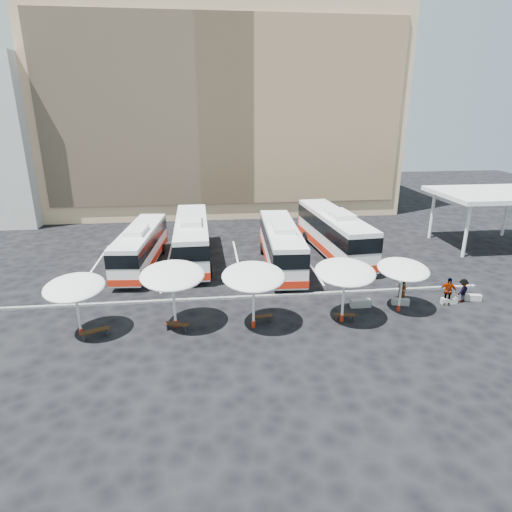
{
  "coord_description": "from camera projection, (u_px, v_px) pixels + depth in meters",
  "views": [
    {
      "loc": [
        -2.45,
        -26.61,
        12.46
      ],
      "look_at": [
        1.0,
        3.0,
        2.2
      ],
      "focal_mm": 30.0,
      "sensor_mm": 36.0,
      "label": 1
    }
  ],
  "objects": [
    {
      "name": "bus_2",
      "position": [
        281.0,
        244.0,
        35.09
      ],
      "size": [
        3.28,
        12.22,
        3.84
      ],
      "rotation": [
        0.0,
        0.0,
        -0.05
      ],
      "color": "white",
      "rests_on": "ground"
    },
    {
      "name": "wood_bench_2",
      "position": [
        262.0,
        317.0,
        26.32
      ],
      "size": [
        1.4,
        0.51,
        0.42
      ],
      "rotation": [
        0.0,
        0.0,
        0.11
      ],
      "color": "black",
      "rests_on": "ground"
    },
    {
      "name": "sunshade_1",
      "position": [
        172.0,
        276.0,
        24.75
      ],
      "size": [
        4.12,
        4.16,
        3.93
      ],
      "rotation": [
        0.0,
        0.0,
        0.1
      ],
      "color": "white",
      "rests_on": "ground"
    },
    {
      "name": "passenger_0",
      "position": [
        403.0,
        292.0,
        28.81
      ],
      "size": [
        0.65,
        0.68,
        1.58
      ],
      "primitive_type": "imported",
      "rotation": [
        0.0,
        0.0,
        0.89
      ],
      "color": "black",
      "rests_on": "ground"
    },
    {
      "name": "wood_bench_1",
      "position": [
        177.0,
        325.0,
        25.31
      ],
      "size": [
        1.51,
        0.82,
        0.45
      ],
      "rotation": [
        0.0,
        0.0,
        -0.31
      ],
      "color": "black",
      "rests_on": "ground"
    },
    {
      "name": "passenger_3",
      "position": [
        462.0,
        291.0,
        28.94
      ],
      "size": [
        1.23,
        1.06,
        1.65
      ],
      "primitive_type": "imported",
      "rotation": [
        0.0,
        0.0,
        3.67
      ],
      "color": "black",
      "rests_on": "ground"
    },
    {
      "name": "bay_lines",
      "position": [
        238.0,
        262.0,
        36.83
      ],
      "size": [
        24.15,
        12.0,
        0.01
      ],
      "color": "white",
      "rests_on": "ground"
    },
    {
      "name": "wood_bench_0",
      "position": [
        95.0,
        332.0,
        24.48
      ],
      "size": [
        1.64,
        1.04,
        0.49
      ],
      "rotation": [
        0.0,
        0.0,
        0.42
      ],
      "color": "black",
      "rests_on": "ground"
    },
    {
      "name": "conc_bench_0",
      "position": [
        361.0,
        303.0,
        28.37
      ],
      "size": [
        1.35,
        0.46,
        0.5
      ],
      "primitive_type": "cube",
      "rotation": [
        0.0,
        0.0,
        -0.01
      ],
      "color": "gray",
      "rests_on": "ground"
    },
    {
      "name": "bus_0",
      "position": [
        141.0,
        246.0,
        35.18
      ],
      "size": [
        3.38,
        11.38,
        3.56
      ],
      "rotation": [
        0.0,
        0.0,
        -0.09
      ],
      "color": "white",
      "rests_on": "ground"
    },
    {
      "name": "sunshade_3",
      "position": [
        345.0,
        272.0,
        25.49
      ],
      "size": [
        4.07,
        4.11,
        3.82
      ],
      "rotation": [
        0.0,
        0.0,
        -0.12
      ],
      "color": "white",
      "rests_on": "ground"
    },
    {
      "name": "bus_3",
      "position": [
        334.0,
        231.0,
        38.1
      ],
      "size": [
        3.76,
        13.35,
        4.18
      ],
      "rotation": [
        0.0,
        0.0,
        0.07
      ],
      "color": "white",
      "rests_on": "ground"
    },
    {
      "name": "conc_bench_2",
      "position": [
        449.0,
        301.0,
        28.87
      ],
      "size": [
        1.07,
        0.37,
        0.4
      ],
      "primitive_type": "cube",
      "rotation": [
        0.0,
        0.0,
        -0.01
      ],
      "color": "gray",
      "rests_on": "ground"
    },
    {
      "name": "bus_1",
      "position": [
        192.0,
        238.0,
        36.56
      ],
      "size": [
        3.14,
        12.68,
        4.01
      ],
      "rotation": [
        0.0,
        0.0,
        0.02
      ],
      "color": "white",
      "rests_on": "ground"
    },
    {
      "name": "wood_bench_3",
      "position": [
        345.0,
        316.0,
        26.55
      ],
      "size": [
        1.36,
        0.58,
        0.4
      ],
      "rotation": [
        0.0,
        0.0,
        -0.18
      ],
      "color": "black",
      "rests_on": "ground"
    },
    {
      "name": "sandstone_building",
      "position": [
        222.0,
        108.0,
        55.14
      ],
      "size": [
        42.0,
        18.25,
        29.6
      ],
      "color": "tan",
      "rests_on": "ground"
    },
    {
      "name": "sunshade_4",
      "position": [
        403.0,
        270.0,
        26.96
      ],
      "size": [
        3.33,
        3.37,
        3.39
      ],
      "rotation": [
        0.0,
        0.0,
        -0.03
      ],
      "color": "white",
      "rests_on": "ground"
    },
    {
      "name": "ground",
      "position": [
        247.0,
        301.0,
        29.32
      ],
      "size": [
        120.0,
        120.0,
        0.0
      ],
      "primitive_type": "plane",
      "color": "black",
      "rests_on": "ground"
    },
    {
      "name": "conc_bench_1",
      "position": [
        400.0,
        302.0,
        28.7
      ],
      "size": [
        1.2,
        0.67,
        0.43
      ],
      "primitive_type": "cube",
      "rotation": [
        0.0,
        0.0,
        -0.27
      ],
      "color": "gray",
      "rests_on": "ground"
    },
    {
      "name": "sunshade_2",
      "position": [
        253.0,
        277.0,
        24.71
      ],
      "size": [
        3.77,
        3.82,
        3.88
      ],
      "rotation": [
        0.0,
        0.0,
        0.02
      ],
      "color": "white",
      "rests_on": "ground"
    },
    {
      "name": "passenger_2",
      "position": [
        448.0,
        291.0,
        28.52
      ],
      "size": [
        1.2,
        0.91,
        1.9
      ],
      "primitive_type": "imported",
      "rotation": [
        0.0,
        0.0,
        -0.46
      ],
      "color": "black",
      "rests_on": "ground"
    },
    {
      "name": "conc_bench_3",
      "position": [
        473.0,
        297.0,
        29.38
      ],
      "size": [
        1.14,
        0.59,
        0.41
      ],
      "primitive_type": "cube",
      "rotation": [
        0.0,
        0.0,
        -0.22
      ],
      "color": "gray",
      "rests_on": "ground"
    },
    {
      "name": "passenger_1",
      "position": [
        402.0,
        288.0,
        29.39
      ],
      "size": [
        0.96,
        0.98,
        1.6
      ],
      "primitive_type": "imported",
      "rotation": [
        0.0,
        0.0,
        2.27
      ],
      "color": "black",
      "rests_on": "ground"
    },
    {
      "name": "service_canopy",
      "position": [
        493.0,
        195.0,
        39.75
      ],
      "size": [
        10.0,
        8.0,
        5.2
      ],
      "color": "white",
      "rests_on": "ground"
    },
    {
      "name": "sunshade_0",
      "position": [
        74.0,
        287.0,
        23.96
      ],
      "size": [
        3.51,
        3.55,
        3.52
      ],
      "rotation": [
        0.0,
        0.0,
        0.05
      ],
      "color": "white",
      "rests_on": "ground"
    },
    {
      "name": "curb_divider",
      "position": [
        246.0,
        297.0,
        29.77
      ],
      "size": [
        34.0,
        0.25,
        0.15
      ],
      "primitive_type": "cube",
      "color": "black",
      "rests_on": "ground"
    }
  ]
}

